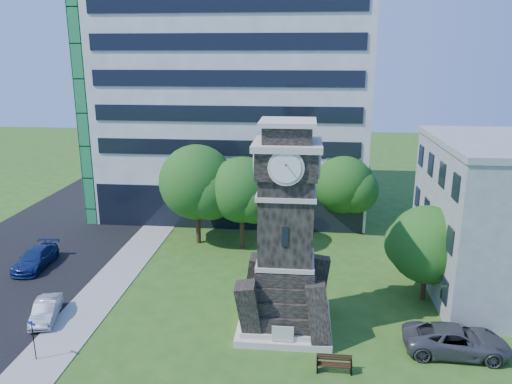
# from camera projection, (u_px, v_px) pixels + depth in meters

# --- Properties ---
(ground) EXTENTS (160.00, 160.00, 0.00)m
(ground) POSITION_uv_depth(u_px,v_px,m) (230.00, 341.00, 28.11)
(ground) COLOR #285418
(ground) RESTS_ON ground
(sidewalk) EXTENTS (3.00, 70.00, 0.06)m
(sidewalk) POSITION_uv_depth(u_px,v_px,m) (102.00, 292.00, 33.81)
(sidewalk) COLOR gray
(sidewalk) RESTS_ON ground
(clock_tower) EXTENTS (5.40, 5.40, 12.22)m
(clock_tower) POSITION_uv_depth(u_px,v_px,m) (286.00, 242.00, 28.32)
(clock_tower) COLOR beige
(clock_tower) RESTS_ON ground
(office_tall) EXTENTS (26.20, 15.11, 28.60)m
(office_tall) POSITION_uv_depth(u_px,v_px,m) (235.00, 68.00, 49.39)
(office_tall) COLOR white
(office_tall) RESTS_ON ground
(car_street_mid) EXTENTS (2.17, 3.87, 1.21)m
(car_street_mid) POSITION_uv_depth(u_px,v_px,m) (46.00, 310.00, 30.25)
(car_street_mid) COLOR #999BA0
(car_street_mid) RESTS_ON ground
(car_street_north) EXTENTS (2.17, 4.95, 1.41)m
(car_street_north) POSITION_uv_depth(u_px,v_px,m) (36.00, 258.00, 37.66)
(car_street_north) COLOR navy
(car_street_north) RESTS_ON ground
(car_east_lot) EXTENTS (5.62, 2.74, 1.54)m
(car_east_lot) POSITION_uv_depth(u_px,v_px,m) (456.00, 340.00, 26.78)
(car_east_lot) COLOR #47474C
(car_east_lot) RESTS_ON ground
(park_bench) EXTENTS (1.80, 0.48, 0.93)m
(park_bench) POSITION_uv_depth(u_px,v_px,m) (334.00, 363.00, 25.26)
(park_bench) COLOR black
(park_bench) RESTS_ON ground
(street_sign) EXTENTS (0.55, 0.06, 2.30)m
(street_sign) POSITION_uv_depth(u_px,v_px,m) (33.00, 336.00, 25.96)
(street_sign) COLOR black
(street_sign) RESTS_ON ground
(tree_nw) EXTENTS (6.87, 6.24, 8.48)m
(tree_nw) POSITION_uv_depth(u_px,v_px,m) (198.00, 185.00, 41.39)
(tree_nw) COLOR #332114
(tree_nw) RESTS_ON ground
(tree_nc) EXTENTS (5.88, 5.35, 7.70)m
(tree_nc) POSITION_uv_depth(u_px,v_px,m) (243.00, 192.00, 40.33)
(tree_nc) COLOR #332114
(tree_nc) RESTS_ON ground
(tree_ne) EXTENTS (6.05, 5.50, 7.24)m
(tree_ne) POSITION_uv_depth(u_px,v_px,m) (343.00, 185.00, 44.71)
(tree_ne) COLOR #332114
(tree_ne) RESTS_ON ground
(tree_east) EXTENTS (5.53, 5.03, 6.35)m
(tree_east) POSITION_uv_depth(u_px,v_px,m) (429.00, 247.00, 31.98)
(tree_east) COLOR #332114
(tree_east) RESTS_ON ground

